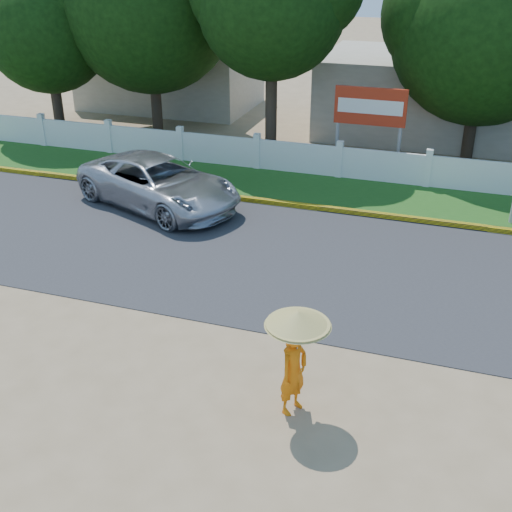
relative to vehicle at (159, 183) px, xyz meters
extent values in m
plane|color=#9E8460|center=(4.75, -6.83, -0.77)|extent=(120.00, 120.00, 0.00)
cube|color=#38383A|center=(4.75, -2.33, -0.76)|extent=(60.00, 7.00, 0.02)
cube|color=#2D601E|center=(4.75, 2.92, -0.75)|extent=(60.00, 3.50, 0.03)
cube|color=yellow|center=(4.75, 1.22, -0.69)|extent=(40.00, 0.18, 0.16)
cube|color=silver|center=(4.75, 4.37, -0.22)|extent=(40.00, 0.10, 1.10)
cube|color=#B7AD99|center=(7.75, 11.17, 0.83)|extent=(10.00, 6.00, 3.20)
cube|color=#B7AD99|center=(-5.25, 12.17, 0.63)|extent=(8.00, 5.00, 2.80)
imported|color=#ACAEB5|center=(0.00, 0.00, 0.00)|extent=(6.08, 4.42, 1.54)
imported|color=orange|center=(6.48, -7.99, 0.06)|extent=(0.61, 0.71, 1.66)
cylinder|color=gray|center=(6.53, -7.99, 0.70)|extent=(0.02, 0.02, 1.08)
cone|color=tan|center=(6.53, -7.99, 1.16)|extent=(1.13, 1.13, 0.27)
cylinder|color=gray|center=(4.42, 5.47, 0.23)|extent=(0.12, 0.12, 2.00)
cylinder|color=gray|center=(6.62, 5.47, 0.23)|extent=(0.12, 0.12, 2.00)
cube|color=#AF2812|center=(5.52, 5.47, 1.53)|extent=(2.50, 0.12, 1.30)
cube|color=silver|center=(5.52, 5.41, 1.53)|extent=(2.25, 0.02, 0.49)
cylinder|color=#473828|center=(8.93, 8.12, 0.63)|extent=(0.44, 0.44, 2.80)
sphere|color=#15390D|center=(8.93, 8.12, 3.87)|extent=(6.65, 6.65, 6.65)
cylinder|color=#473828|center=(1.69, 6.26, 1.24)|extent=(0.44, 0.44, 4.01)
sphere|color=#15390D|center=(1.69, 6.26, 4.72)|extent=(5.37, 5.37, 5.37)
cylinder|color=#473828|center=(-3.82, 7.66, 0.85)|extent=(0.44, 0.44, 3.24)
sphere|color=#15390D|center=(-3.82, 7.66, 4.38)|extent=(6.94, 6.94, 6.94)
cylinder|color=#473828|center=(-7.82, 6.37, 0.64)|extent=(0.44, 0.44, 2.82)
sphere|color=#15390D|center=(-7.82, 6.37, 3.45)|extent=(5.09, 5.09, 5.09)
camera|label=1|loc=(8.70, -16.78, 6.86)|focal=45.00mm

